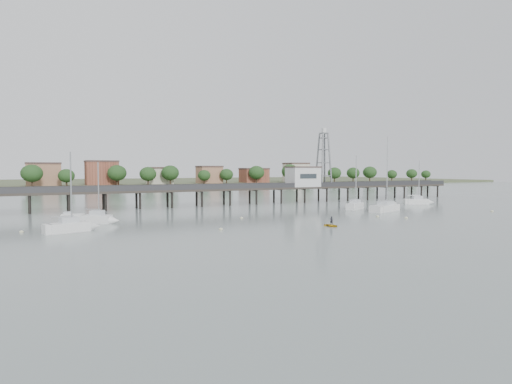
% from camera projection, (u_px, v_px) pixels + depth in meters
% --- Properties ---
extents(ground_plane, '(500.00, 500.00, 0.00)m').
position_uv_depth(ground_plane, '(410.00, 246.00, 47.07)').
color(ground_plane, slate).
rests_on(ground_plane, ground).
extents(pier, '(150.00, 5.00, 5.50)m').
position_uv_depth(pier, '(213.00, 190.00, 100.38)').
color(pier, '#2D2823').
rests_on(pier, ground).
extents(pier_building, '(8.40, 5.40, 5.30)m').
position_uv_depth(pier_building, '(303.00, 177.00, 111.47)').
color(pier_building, silver).
rests_on(pier_building, ground).
extents(lattice_tower, '(3.20, 3.20, 15.50)m').
position_uv_depth(lattice_tower, '(324.00, 160.00, 114.16)').
color(lattice_tower, slate).
rests_on(lattice_tower, ground).
extents(sailboat_d, '(10.26, 6.17, 16.15)m').
position_uv_depth(sailboat_d, '(389.00, 207.00, 88.45)').
color(sailboat_d, white).
rests_on(sailboat_d, ground).
extents(sailboat_c, '(7.30, 5.62, 12.11)m').
position_uv_depth(sailboat_c, '(357.00, 206.00, 92.77)').
color(sailboat_c, white).
rests_on(sailboat_c, ground).
extents(sailboat_a, '(7.10, 3.77, 11.41)m').
position_uv_depth(sailboat_a, '(76.00, 227.00, 58.58)').
color(sailboat_a, white).
rests_on(sailboat_a, ground).
extents(sailboat_e, '(6.86, 4.74, 11.22)m').
position_uv_depth(sailboat_e, '(421.00, 202.00, 104.52)').
color(sailboat_e, white).
rests_on(sailboat_e, ground).
extents(sailboat_b, '(5.86, 4.76, 10.01)m').
position_uv_depth(sailboat_b, '(102.00, 219.00, 67.38)').
color(sailboat_b, white).
rests_on(sailboat_b, ground).
extents(white_tender, '(3.93, 2.29, 1.43)m').
position_uv_depth(white_tender, '(72.00, 217.00, 73.09)').
color(white_tender, white).
rests_on(white_tender, ground).
extents(yellow_dinghy, '(1.82, 0.83, 2.46)m').
position_uv_depth(yellow_dinghy, '(331.00, 226.00, 63.81)').
color(yellow_dinghy, gold).
rests_on(yellow_dinghy, ground).
extents(dinghy_occupant, '(0.73, 1.33, 0.30)m').
position_uv_depth(dinghy_occupant, '(331.00, 226.00, 63.81)').
color(dinghy_occupant, black).
rests_on(dinghy_occupant, ground).
extents(mooring_buoys, '(84.12, 24.96, 0.39)m').
position_uv_depth(mooring_buoys, '(321.00, 217.00, 75.59)').
color(mooring_buoys, beige).
rests_on(mooring_buoys, ground).
extents(far_shore, '(500.00, 170.00, 10.40)m').
position_uv_depth(far_shore, '(108.00, 182.00, 260.84)').
color(far_shore, '#475133').
rests_on(far_shore, ground).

